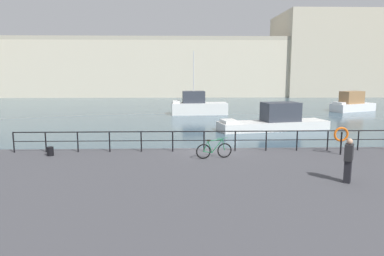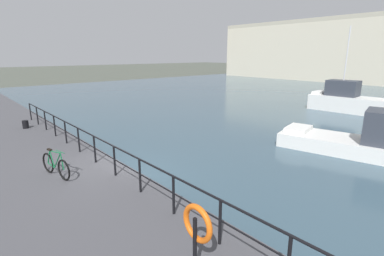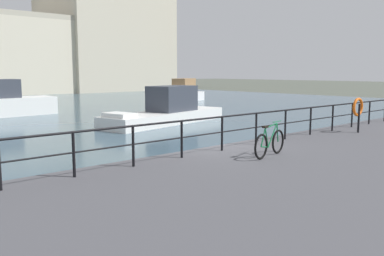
# 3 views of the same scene
# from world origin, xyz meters

# --- Properties ---
(ground_plane) EXTENTS (240.00, 240.00, 0.00)m
(ground_plane) POSITION_xyz_m (0.00, 0.00, 0.00)
(ground_plane) COLOR #4C5147
(water_basin) EXTENTS (80.00, 60.00, 0.01)m
(water_basin) POSITION_xyz_m (0.00, 30.20, 0.01)
(water_basin) COLOR #385160
(water_basin) RESTS_ON ground_plane
(quay_promenade) EXTENTS (56.00, 13.00, 0.73)m
(quay_promenade) POSITION_xyz_m (0.00, -6.50, 0.36)
(quay_promenade) COLOR #47474C
(quay_promenade) RESTS_ON ground_plane
(harbor_building) EXTENTS (71.77, 16.13, 15.81)m
(harbor_building) POSITION_xyz_m (8.03, 53.16, 5.95)
(harbor_building) COLOR beige
(harbor_building) RESTS_ON ground_plane
(moored_harbor_tender) EXTENTS (6.28, 2.50, 6.99)m
(moored_harbor_tender) POSITION_xyz_m (0.25, 21.07, 0.96)
(moored_harbor_tender) COLOR white
(moored_harbor_tender) RESTS_ON water_basin
(moored_red_daysailer) EXTENTS (9.53, 4.27, 2.26)m
(moored_red_daysailer) POSITION_xyz_m (6.18, 10.34, 0.76)
(moored_red_daysailer) COLOR white
(moored_red_daysailer) RESTS_ON water_basin
(moored_cabin_cruiser) EXTENTS (5.94, 4.13, 2.41)m
(moored_cabin_cruiser) POSITION_xyz_m (19.08, 23.66, 0.91)
(moored_cabin_cruiser) COLOR white
(moored_cabin_cruiser) RESTS_ON water_basin
(quay_railing) EXTENTS (21.27, 0.07, 1.08)m
(quay_railing) POSITION_xyz_m (0.37, -0.75, 1.46)
(quay_railing) COLOR black
(quay_railing) RESTS_ON quay_promenade
(parked_bicycle) EXTENTS (1.75, 0.39, 0.98)m
(parked_bicycle) POSITION_xyz_m (-0.07, -2.29, 1.12)
(parked_bicycle) COLOR black
(parked_bicycle) RESTS_ON quay_promenade
(mooring_bollard) EXTENTS (0.32, 0.32, 0.44)m
(mooring_bollard) POSITION_xyz_m (-8.12, -1.51, 0.95)
(mooring_bollard) COLOR black
(mooring_bollard) RESTS_ON quay_promenade
(life_ring_stand) EXTENTS (0.75, 0.16, 1.40)m
(life_ring_stand) POSITION_xyz_m (6.36, -1.67, 1.70)
(life_ring_stand) COLOR black
(life_ring_stand) RESTS_ON quay_promenade
(standing_person) EXTENTS (0.47, 0.52, 1.69)m
(standing_person) POSITION_xyz_m (4.62, -6.19, 1.59)
(standing_person) COLOR black
(standing_person) RESTS_ON quay_promenade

